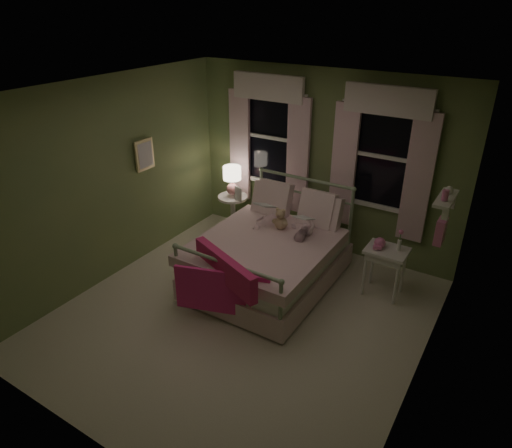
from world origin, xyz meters
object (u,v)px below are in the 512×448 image
Objects in this scene: child_left at (269,201)px; teddy_bear at (281,220)px; bed at (270,256)px; nightstand_left at (233,210)px; table_lamp at (232,178)px; child_right at (306,210)px; nightstand_right at (386,256)px.

child_left reaches higher than teddy_bear.
bed is at bearing -90.00° from teddy_bear.
table_lamp is at bearing -90.00° from nightstand_left.
child_left is at bearing 123.60° from bed.
child_left is at bearing -10.47° from child_right.
table_lamp is at bearing -24.94° from child_left.
table_lamp reaches higher than teddy_bear.
bed is 1.47m from nightstand_left.
child_right is (0.28, 0.42, 0.56)m from bed.
nightstand_left is at bearing -27.48° from child_right.
teddy_bear is 0.47× the size of nightstand_left.
bed is 3.13× the size of nightstand_left.
child_left is 1.01m from table_lamp.
nightstand_left is (-1.46, 0.45, -0.52)m from child_right.
child_right is at bearing -17.01° from nightstand_left.
child_left is 1.69m from nightstand_right.
nightstand_right is (1.36, 0.51, 0.17)m from bed.
teddy_bear is 1.38m from nightstand_left.
nightstand_left is (-1.18, 0.87, 0.03)m from bed.
nightstand_left is at bearing 143.72° from bed.
child_right is 1.53m from table_lamp.
nightstand_left is (-1.18, 0.61, -0.37)m from teddy_bear.
nightstand_left is 2.57m from nightstand_right.
child_left is 1.14m from nightstand_left.
child_left is 0.56m from child_right.
bed reaches higher than nightstand_left.
teddy_bear is at bearing 90.00° from bed.
bed is 1.58m from table_lamp.
table_lamp is at bearing -27.48° from child_right.
table_lamp is (-1.18, 0.61, 0.16)m from teddy_bear.
nightstand_right is at bearing -175.63° from child_left.
child_left is at bearing -177.04° from nightstand_right.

